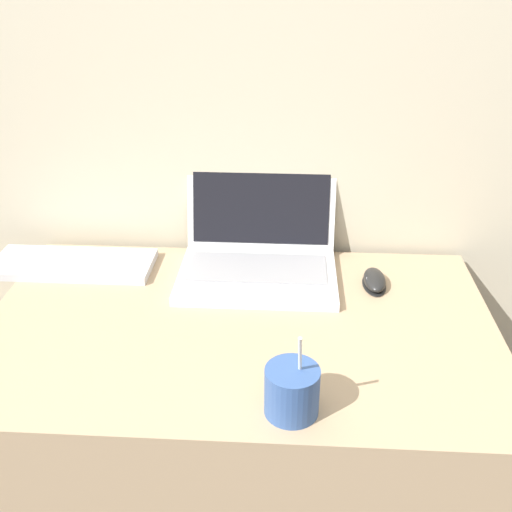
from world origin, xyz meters
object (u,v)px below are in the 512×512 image
at_px(computer_mouse, 374,281).
at_px(external_keyboard, 73,264).
at_px(drink_cup, 292,390).
at_px(laptop, 259,247).

bearing_deg(computer_mouse, external_keyboard, 176.74).
distance_m(drink_cup, computer_mouse, 0.48).
xyz_separation_m(laptop, drink_cup, (0.08, -0.50, -0.01)).
xyz_separation_m(drink_cup, computer_mouse, (0.19, 0.43, -0.03)).
distance_m(drink_cup, external_keyboard, 0.72).
height_order(drink_cup, external_keyboard, drink_cup).
relative_size(laptop, drink_cup, 2.11).
bearing_deg(laptop, drink_cup, -80.49).
height_order(laptop, computer_mouse, laptop).
height_order(drink_cup, computer_mouse, drink_cup).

